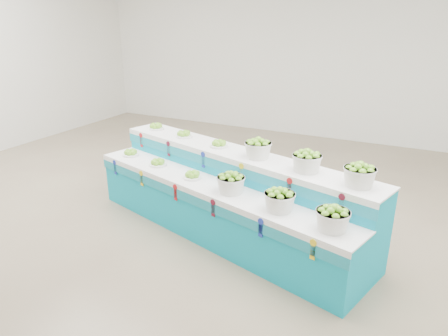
{
  "coord_description": "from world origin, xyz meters",
  "views": [
    {
      "loc": [
        2.78,
        -4.19,
        2.63
      ],
      "look_at": [
        0.66,
        0.04,
        0.87
      ],
      "focal_mm": 32.91,
      "sensor_mm": 36.0,
      "label": 1
    }
  ],
  "objects_px": {
    "plate_upper_mid": "(184,134)",
    "basket_upper_right": "(360,175)",
    "basket_lower_left": "(231,183)",
    "display_stand": "(224,195)"
  },
  "relations": [
    {
      "from": "plate_upper_mid",
      "to": "basket_upper_right",
      "type": "bearing_deg",
      "value": -16.02
    },
    {
      "from": "basket_lower_left",
      "to": "plate_upper_mid",
      "type": "xyz_separation_m",
      "value": [
        -1.14,
        0.83,
        0.23
      ]
    },
    {
      "from": "basket_lower_left",
      "to": "display_stand",
      "type": "bearing_deg",
      "value": 127.79
    },
    {
      "from": "display_stand",
      "to": "basket_upper_right",
      "type": "xyz_separation_m",
      "value": [
        1.62,
        -0.21,
        0.63
      ]
    },
    {
      "from": "display_stand",
      "to": "basket_lower_left",
      "type": "bearing_deg",
      "value": -36.19
    },
    {
      "from": "display_stand",
      "to": "basket_lower_left",
      "type": "relative_size",
      "value": 11.99
    },
    {
      "from": "display_stand",
      "to": "plate_upper_mid",
      "type": "distance_m",
      "value": 1.17
    },
    {
      "from": "basket_upper_right",
      "to": "display_stand",
      "type": "bearing_deg",
      "value": 172.49
    },
    {
      "from": "display_stand",
      "to": "plate_upper_mid",
      "type": "bearing_deg",
      "value": 166.36
    },
    {
      "from": "basket_lower_left",
      "to": "basket_upper_right",
      "type": "bearing_deg",
      "value": 4.6
    }
  ]
}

